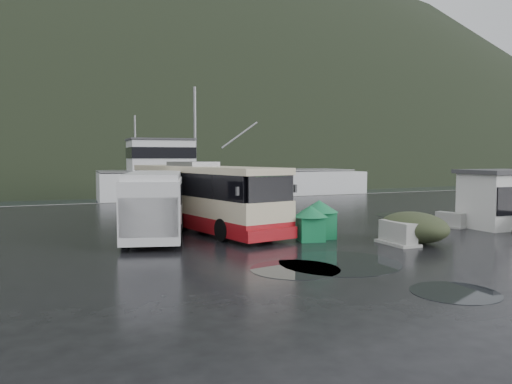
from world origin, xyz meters
name	(u,v)px	position (x,y,z in m)	size (l,w,h in m)	color
ground	(302,239)	(0.00, 0.00, 0.00)	(160.00, 160.00, 0.00)	black
harbor_water	(78,171)	(0.00, 110.00, 0.00)	(300.00, 180.00, 0.02)	black
quay_edge	(175,201)	(0.00, 20.00, 0.00)	(160.00, 0.60, 1.50)	#999993
headland	(76,164)	(10.00, 250.00, 0.00)	(780.00, 540.00, 570.00)	black
coach_bus	(202,228)	(-2.83, 4.58, 0.00)	(2.85, 11.26, 3.18)	#C6B896
white_van	(156,238)	(-5.50, 2.64, 0.00)	(2.28, 6.63, 2.78)	silver
waste_bin_left	(310,241)	(0.06, -0.60, 0.00)	(1.02, 1.02, 1.42)	#13703F
waste_bin_right	(319,238)	(0.72, -0.16, 0.00)	(1.14, 1.14, 1.59)	#13703F
dome_tent	(413,242)	(3.61, -2.57, 0.00)	(2.21, 3.09, 1.22)	#313922
ticket_kiosk	(500,228)	(10.23, -1.06, 0.00)	(3.56, 2.70, 2.78)	silver
jersey_barrier_a	(398,244)	(2.71, -2.71, 0.00)	(0.89, 1.79, 0.89)	#999993
jersey_barrier_b	(450,227)	(8.21, 0.06, 0.00)	(0.72, 1.44, 0.72)	#999993
fishing_trawler	(229,192)	(7.27, 27.27, 0.00)	(28.74, 6.28, 11.50)	silver
puddles	(371,245)	(1.64, -2.45, 0.00)	(15.54, 16.29, 0.01)	black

